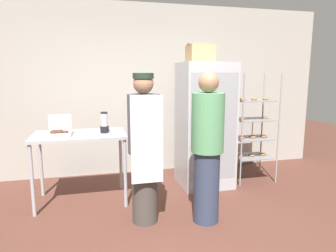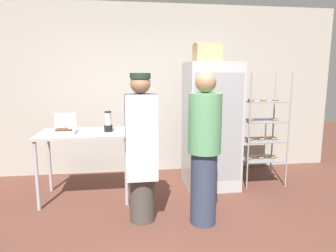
{
  "view_description": "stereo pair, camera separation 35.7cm",
  "coord_description": "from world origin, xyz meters",
  "px_view_note": "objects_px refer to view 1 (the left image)",
  "views": [
    {
      "loc": [
        -0.8,
        -2.64,
        1.64
      ],
      "look_at": [
        0.05,
        0.78,
        1.04
      ],
      "focal_mm": 32.0,
      "sensor_mm": 36.0,
      "label": 1
    },
    {
      "loc": [
        -0.45,
        -2.71,
        1.64
      ],
      "look_at": [
        0.05,
        0.78,
        1.04
      ],
      "focal_mm": 32.0,
      "sensor_mm": 36.0,
      "label": 2
    }
  ],
  "objects_px": {
    "person_baker": "(144,147)",
    "baking_rack": "(253,129)",
    "refrigerator": "(205,125)",
    "person_customer": "(207,148)",
    "donut_box": "(60,133)",
    "cardboard_storage_box": "(200,53)",
    "blender_pitcher": "(104,123)"
  },
  "relations": [
    {
      "from": "blender_pitcher",
      "to": "cardboard_storage_box",
      "type": "xyz_separation_m",
      "value": [
        1.41,
        0.32,
        0.93
      ]
    },
    {
      "from": "blender_pitcher",
      "to": "person_customer",
      "type": "distance_m",
      "value": 1.41
    },
    {
      "from": "person_baker",
      "to": "baking_rack",
      "type": "bearing_deg",
      "value": 27.56
    },
    {
      "from": "baking_rack",
      "to": "person_customer",
      "type": "relative_size",
      "value": 1.0
    },
    {
      "from": "donut_box",
      "to": "person_customer",
      "type": "height_order",
      "value": "person_customer"
    },
    {
      "from": "person_baker",
      "to": "person_customer",
      "type": "relative_size",
      "value": 0.99
    },
    {
      "from": "blender_pitcher",
      "to": "person_customer",
      "type": "relative_size",
      "value": 0.16
    },
    {
      "from": "donut_box",
      "to": "cardboard_storage_box",
      "type": "height_order",
      "value": "cardboard_storage_box"
    },
    {
      "from": "refrigerator",
      "to": "donut_box",
      "type": "xyz_separation_m",
      "value": [
        -2.01,
        -0.32,
        0.04
      ]
    },
    {
      "from": "donut_box",
      "to": "person_customer",
      "type": "relative_size",
      "value": 0.16
    },
    {
      "from": "donut_box",
      "to": "person_baker",
      "type": "height_order",
      "value": "person_baker"
    },
    {
      "from": "donut_box",
      "to": "person_baker",
      "type": "bearing_deg",
      "value": -34.57
    },
    {
      "from": "refrigerator",
      "to": "person_customer",
      "type": "xyz_separation_m",
      "value": [
        -0.4,
        -1.12,
        -0.06
      ]
    },
    {
      "from": "refrigerator",
      "to": "baking_rack",
      "type": "bearing_deg",
      "value": 0.63
    },
    {
      "from": "refrigerator",
      "to": "blender_pitcher",
      "type": "relative_size",
      "value": 6.74
    },
    {
      "from": "refrigerator",
      "to": "donut_box",
      "type": "relative_size",
      "value": 6.65
    },
    {
      "from": "blender_pitcher",
      "to": "person_baker",
      "type": "bearing_deg",
      "value": -62.36
    },
    {
      "from": "blender_pitcher",
      "to": "person_customer",
      "type": "bearing_deg",
      "value": -40.33
    },
    {
      "from": "baking_rack",
      "to": "cardboard_storage_box",
      "type": "height_order",
      "value": "cardboard_storage_box"
    },
    {
      "from": "baking_rack",
      "to": "person_baker",
      "type": "bearing_deg",
      "value": -152.44
    },
    {
      "from": "baking_rack",
      "to": "blender_pitcher",
      "type": "height_order",
      "value": "baking_rack"
    },
    {
      "from": "refrigerator",
      "to": "person_baker",
      "type": "xyz_separation_m",
      "value": [
        -1.07,
        -0.97,
        -0.04
      ]
    },
    {
      "from": "refrigerator",
      "to": "cardboard_storage_box",
      "type": "bearing_deg",
      "value": 117.3
    },
    {
      "from": "donut_box",
      "to": "cardboard_storage_box",
      "type": "relative_size",
      "value": 0.75
    },
    {
      "from": "baking_rack",
      "to": "person_baker",
      "type": "distance_m",
      "value": 2.11
    },
    {
      "from": "cardboard_storage_box",
      "to": "person_baker",
      "type": "bearing_deg",
      "value": -133.42
    },
    {
      "from": "refrigerator",
      "to": "person_customer",
      "type": "bearing_deg",
      "value": -109.72
    },
    {
      "from": "baking_rack",
      "to": "person_customer",
      "type": "xyz_separation_m",
      "value": [
        -1.19,
        -1.13,
        0.04
      ]
    },
    {
      "from": "cardboard_storage_box",
      "to": "person_baker",
      "type": "relative_size",
      "value": 0.22
    },
    {
      "from": "baking_rack",
      "to": "person_customer",
      "type": "bearing_deg",
      "value": -136.65
    },
    {
      "from": "person_customer",
      "to": "cardboard_storage_box",
      "type": "bearing_deg",
      "value": 74.32
    },
    {
      "from": "donut_box",
      "to": "person_customer",
      "type": "bearing_deg",
      "value": -26.4
    }
  ]
}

